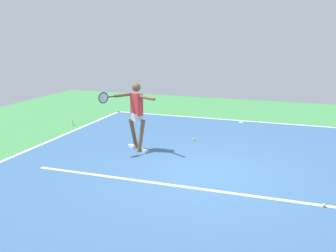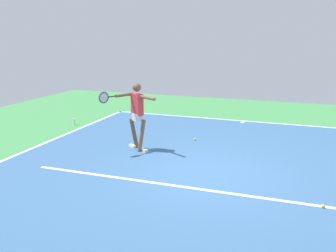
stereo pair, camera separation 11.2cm
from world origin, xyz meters
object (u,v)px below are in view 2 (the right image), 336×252
tennis_ball_far_corner (323,206)px  water_bottle (74,122)px  tennis_ball_by_baseline (195,139)px  tennis_player (136,111)px

tennis_ball_far_corner → water_bottle: (7.98, -3.99, 0.08)m
tennis_ball_by_baseline → water_bottle: bearing=-5.7°
tennis_ball_by_baseline → tennis_ball_far_corner: 4.95m
tennis_player → tennis_ball_by_baseline: size_ratio=28.11×
tennis_ball_far_corner → water_bottle: water_bottle is taller
tennis_player → water_bottle: tennis_player is taller
tennis_ball_by_baseline → tennis_player: bearing=48.8°
tennis_ball_by_baseline → tennis_ball_far_corner: same height
tennis_player → tennis_ball_by_baseline: 2.17m
tennis_player → tennis_ball_by_baseline: tennis_player is taller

